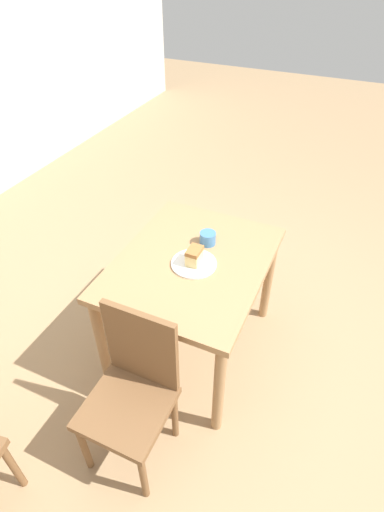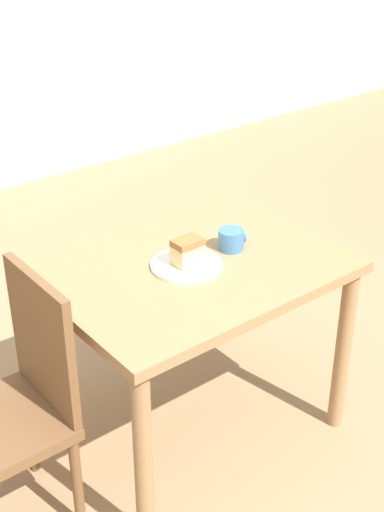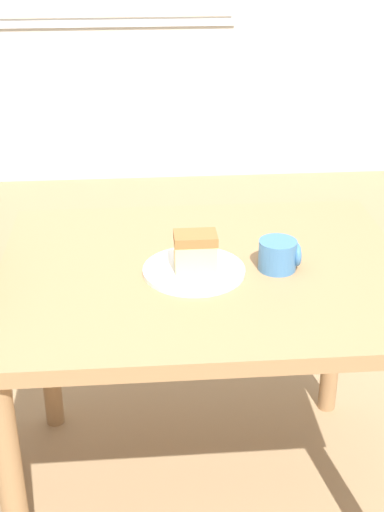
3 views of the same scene
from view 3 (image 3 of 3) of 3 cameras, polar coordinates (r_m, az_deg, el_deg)
The scene contains 4 objects.
dining_table_near at distance 1.84m, azimuth 1.00°, elevation -3.93°, with size 1.03×0.82×0.75m.
plate at distance 1.77m, azimuth 0.16°, elevation -1.17°, with size 0.25×0.25×0.01m.
cake_slice at distance 1.74m, azimuth 0.28°, elevation 0.38°, with size 0.10×0.07×0.10m.
coffee_mug at distance 1.78m, azimuth 6.97°, elevation 0.08°, with size 0.10×0.09×0.08m.
Camera 3 is at (-0.02, -1.27, 1.59)m, focal length 50.00 mm.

